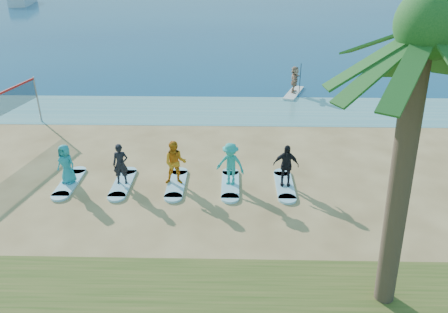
{
  "coord_description": "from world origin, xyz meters",
  "views": [
    {
      "loc": [
        1.31,
        -13.73,
        8.73
      ],
      "look_at": [
        0.95,
        2.0,
        1.1
      ],
      "focal_mm": 35.0,
      "sensor_mm": 36.0,
      "label": 1
    }
  ],
  "objects_px": {
    "paddleboarder": "(295,79)",
    "surfboard_0": "(69,183)",
    "surfboard_1": "(123,183)",
    "surfboard_3": "(230,185)",
    "palm_tree": "(432,28)",
    "paddleboard": "(294,93)",
    "student_3": "(230,164)",
    "student_4": "(286,165)",
    "student_1": "(121,164)",
    "student_2": "(175,163)",
    "boat_offshore_a": "(24,4)",
    "student_0": "(66,164)",
    "surfboard_4": "(284,185)",
    "surfboard_2": "(176,184)"
  },
  "relations": [
    {
      "from": "paddleboard",
      "to": "boat_offshore_a",
      "type": "bearing_deg",
      "value": 149.62
    },
    {
      "from": "student_0",
      "to": "surfboard_3",
      "type": "relative_size",
      "value": 0.74
    },
    {
      "from": "student_4",
      "to": "student_3",
      "type": "bearing_deg",
      "value": -175.19
    },
    {
      "from": "surfboard_1",
      "to": "palm_tree",
      "type": "bearing_deg",
      "value": -36.86
    },
    {
      "from": "student_1",
      "to": "surfboard_4",
      "type": "xyz_separation_m",
      "value": [
        6.54,
        -0.0,
        -0.88
      ]
    },
    {
      "from": "student_4",
      "to": "student_1",
      "type": "bearing_deg",
      "value": -175.19
    },
    {
      "from": "student_2",
      "to": "surfboard_0",
      "type": "bearing_deg",
      "value": 177.36
    },
    {
      "from": "student_1",
      "to": "student_2",
      "type": "relative_size",
      "value": 0.92
    },
    {
      "from": "student_1",
      "to": "student_4",
      "type": "relative_size",
      "value": 0.97
    },
    {
      "from": "student_3",
      "to": "student_4",
      "type": "relative_size",
      "value": 1.03
    },
    {
      "from": "palm_tree",
      "to": "student_3",
      "type": "xyz_separation_m",
      "value": [
        -4.03,
        6.29,
        -6.28
      ]
    },
    {
      "from": "student_0",
      "to": "student_2",
      "type": "bearing_deg",
      "value": 20.57
    },
    {
      "from": "surfboard_3",
      "to": "paddleboard",
      "type": "bearing_deg",
      "value": 71.77
    },
    {
      "from": "paddleboard",
      "to": "surfboard_1",
      "type": "xyz_separation_m",
      "value": [
        -8.37,
        -12.17,
        -0.01
      ]
    },
    {
      "from": "student_3",
      "to": "surfboard_4",
      "type": "distance_m",
      "value": 2.37
    },
    {
      "from": "paddleboarder",
      "to": "student_0",
      "type": "height_order",
      "value": "paddleboarder"
    },
    {
      "from": "surfboard_4",
      "to": "boat_offshore_a",
      "type": "bearing_deg",
      "value": 121.81
    },
    {
      "from": "palm_tree",
      "to": "paddleboarder",
      "type": "distance_m",
      "value": 19.5
    },
    {
      "from": "surfboard_0",
      "to": "student_3",
      "type": "bearing_deg",
      "value": 0.0
    },
    {
      "from": "surfboard_0",
      "to": "student_2",
      "type": "distance_m",
      "value": 4.46
    },
    {
      "from": "student_0",
      "to": "student_1",
      "type": "relative_size",
      "value": 0.98
    },
    {
      "from": "palm_tree",
      "to": "surfboard_2",
      "type": "xyz_separation_m",
      "value": [
        -6.21,
        6.29,
        -7.21
      ]
    },
    {
      "from": "paddleboarder",
      "to": "student_2",
      "type": "distance_m",
      "value": 13.65
    },
    {
      "from": "palm_tree",
      "to": "student_3",
      "type": "distance_m",
      "value": 9.76
    },
    {
      "from": "paddleboarder",
      "to": "student_0",
      "type": "distance_m",
      "value": 16.1
    },
    {
      "from": "palm_tree",
      "to": "student_3",
      "type": "bearing_deg",
      "value": 122.65
    },
    {
      "from": "student_0",
      "to": "paddleboarder",
      "type": "bearing_deg",
      "value": 69.67
    },
    {
      "from": "surfboard_1",
      "to": "surfboard_3",
      "type": "relative_size",
      "value": 1.0
    },
    {
      "from": "student_0",
      "to": "surfboard_2",
      "type": "relative_size",
      "value": 0.74
    },
    {
      "from": "student_2",
      "to": "palm_tree",
      "type": "bearing_deg",
      "value": -48.01
    },
    {
      "from": "boat_offshore_a",
      "to": "student_4",
      "type": "relative_size",
      "value": 5.03
    },
    {
      "from": "student_3",
      "to": "surfboard_1",
      "type": "bearing_deg",
      "value": -159.82
    },
    {
      "from": "paddleboard",
      "to": "student_3",
      "type": "distance_m",
      "value": 12.85
    },
    {
      "from": "student_1",
      "to": "student_2",
      "type": "bearing_deg",
      "value": -5.65
    },
    {
      "from": "paddleboarder",
      "to": "surfboard_0",
      "type": "distance_m",
      "value": 16.13
    },
    {
      "from": "student_3",
      "to": "student_4",
      "type": "xyz_separation_m",
      "value": [
        2.18,
        0.0,
        -0.02
      ]
    },
    {
      "from": "paddleboarder",
      "to": "student_4",
      "type": "relative_size",
      "value": 0.99
    },
    {
      "from": "surfboard_1",
      "to": "student_4",
      "type": "xyz_separation_m",
      "value": [
        6.54,
        0.0,
        0.9
      ]
    },
    {
      "from": "surfboard_0",
      "to": "surfboard_3",
      "type": "height_order",
      "value": "same"
    },
    {
      "from": "paddleboard",
      "to": "student_2",
      "type": "relative_size",
      "value": 1.65
    },
    {
      "from": "surfboard_4",
      "to": "student_4",
      "type": "distance_m",
      "value": 0.9
    },
    {
      "from": "surfboard_3",
      "to": "student_2",
      "type": "bearing_deg",
      "value": 180.0
    },
    {
      "from": "surfboard_4",
      "to": "student_3",
      "type": "bearing_deg",
      "value": 180.0
    },
    {
      "from": "student_3",
      "to": "paddleboarder",
      "type": "bearing_deg",
      "value": 91.95
    },
    {
      "from": "surfboard_0",
      "to": "student_4",
      "type": "xyz_separation_m",
      "value": [
        8.71,
        0.0,
        0.9
      ]
    },
    {
      "from": "surfboard_0",
      "to": "surfboard_4",
      "type": "xyz_separation_m",
      "value": [
        8.71,
        0.0,
        0.0
      ]
    },
    {
      "from": "surfboard_1",
      "to": "surfboard_4",
      "type": "xyz_separation_m",
      "value": [
        6.54,
        0.0,
        0.0
      ]
    },
    {
      "from": "student_0",
      "to": "student_4",
      "type": "height_order",
      "value": "student_4"
    },
    {
      "from": "paddleboard",
      "to": "boat_offshore_a",
      "type": "relative_size",
      "value": 0.35
    },
    {
      "from": "student_0",
      "to": "surfboard_3",
      "type": "distance_m",
      "value": 6.59
    }
  ]
}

